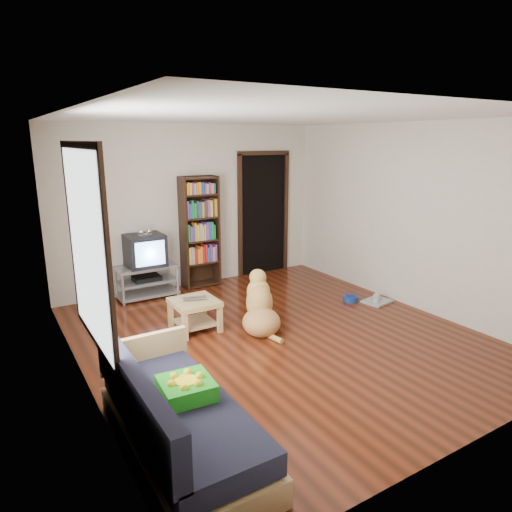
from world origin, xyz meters
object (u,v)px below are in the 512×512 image
tv_stand (147,280)px  bookshelf (200,226)px  sofa (176,423)px  grey_rag (377,301)px  crt_tv (144,250)px  dog_bowl (351,298)px  coffee_table (195,309)px  green_cushion (186,388)px  dog (260,308)px  laptop (195,300)px

tv_stand → bookshelf: (0.95, 0.09, 0.73)m
bookshelf → sofa: bearing=-117.3°
grey_rag → crt_tv: crt_tv is taller
dog_bowl → coffee_table: bearing=174.4°
green_cushion → bookshelf: bearing=68.1°
green_cushion → bookshelf: bookshelf is taller
tv_stand → dog: size_ratio=0.98×
grey_rag → crt_tv: bearing=144.3°
grey_rag → dog: bearing=177.9°
green_cushion → coffee_table: bearing=68.8°
laptop → sofa: 2.34m
laptop → crt_tv: 1.62m
green_cushion → bookshelf: 4.11m
crt_tv → bookshelf: 0.99m
green_cushion → dog: (1.68, 1.62, -0.21)m
green_cushion → sofa: bearing=-147.7°
laptop → dog_bowl: laptop is taller
laptop → coffee_table: 0.14m
tv_stand → sofa: 3.76m
dog_bowl → tv_stand: 3.11m
dog_bowl → tv_stand: tv_stand is taller
tv_stand → sofa: bearing=-105.0°
laptop → sofa: size_ratio=0.17×
tv_stand → laptop: bearing=-85.8°
crt_tv → dog: (0.83, -1.97, -0.46)m
dog_bowl → bookshelf: (-1.60, 1.87, 0.96)m
laptop → tv_stand: bearing=108.1°
grey_rag → coffee_table: (-2.73, 0.49, 0.27)m
grey_rag → tv_stand: tv_stand is taller
tv_stand → green_cushion: bearing=-103.4°
sofa → coffee_table: (1.09, 2.10, 0.02)m
laptop → grey_rag: size_ratio=0.75×
laptop → bookshelf: 1.95m
laptop → coffee_table: size_ratio=0.55×
dog → tv_stand: bearing=113.2°
green_cushion → laptop: green_cushion is taller
green_cushion → grey_rag: size_ratio=0.99×
laptop → crt_tv: size_ratio=0.52×
green_cushion → laptop: bearing=68.5°
sofa → tv_stand: bearing=75.0°
crt_tv → green_cushion: bearing=-103.3°
green_cushion → laptop: 2.22m
bookshelf → coffee_table: bearing=-117.2°
dog_bowl → sofa: (-3.52, -1.86, 0.22)m
dog_bowl → grey_rag: size_ratio=0.55×
dog_bowl → coffee_table: (-2.43, 0.24, 0.24)m
dog_bowl → tv_stand: bearing=145.2°
dog_bowl → grey_rag: bearing=-39.8°
bookshelf → dog: bearing=-93.3°
green_cushion → laptop: size_ratio=1.32×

